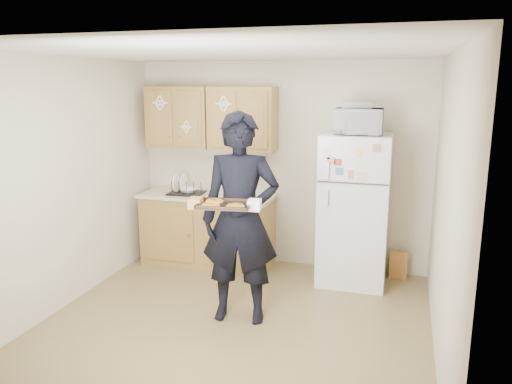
% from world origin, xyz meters
% --- Properties ---
extents(floor, '(3.60, 3.60, 0.00)m').
position_xyz_m(floor, '(0.00, 0.00, 0.00)').
color(floor, brown).
rests_on(floor, ground).
extents(ceiling, '(3.60, 3.60, 0.00)m').
position_xyz_m(ceiling, '(0.00, 0.00, 2.50)').
color(ceiling, silver).
rests_on(ceiling, wall_back).
extents(wall_back, '(3.60, 0.04, 2.50)m').
position_xyz_m(wall_back, '(0.00, 1.80, 1.25)').
color(wall_back, beige).
rests_on(wall_back, floor).
extents(wall_front, '(3.60, 0.04, 2.50)m').
position_xyz_m(wall_front, '(0.00, -1.80, 1.25)').
color(wall_front, beige).
rests_on(wall_front, floor).
extents(wall_left, '(0.04, 3.60, 2.50)m').
position_xyz_m(wall_left, '(-1.80, 0.00, 1.25)').
color(wall_left, beige).
rests_on(wall_left, floor).
extents(wall_right, '(0.04, 3.60, 2.50)m').
position_xyz_m(wall_right, '(1.80, 0.00, 1.25)').
color(wall_right, beige).
rests_on(wall_right, floor).
extents(refrigerator, '(0.75, 0.70, 1.70)m').
position_xyz_m(refrigerator, '(0.95, 1.43, 0.85)').
color(refrigerator, silver).
rests_on(refrigerator, floor).
extents(base_cabinet, '(1.60, 0.60, 0.86)m').
position_xyz_m(base_cabinet, '(-0.85, 1.48, 0.43)').
color(base_cabinet, brown).
rests_on(base_cabinet, floor).
extents(countertop, '(1.64, 0.64, 0.04)m').
position_xyz_m(countertop, '(-0.85, 1.48, 0.88)').
color(countertop, '#C3B296').
rests_on(countertop, base_cabinet).
extents(upper_cab_left, '(0.80, 0.33, 0.75)m').
position_xyz_m(upper_cab_left, '(-1.25, 1.61, 1.83)').
color(upper_cab_left, brown).
rests_on(upper_cab_left, wall_back).
extents(upper_cab_right, '(0.80, 0.33, 0.75)m').
position_xyz_m(upper_cab_right, '(-0.43, 1.61, 1.83)').
color(upper_cab_right, brown).
rests_on(upper_cab_right, wall_back).
extents(cereal_box, '(0.20, 0.07, 0.32)m').
position_xyz_m(cereal_box, '(1.47, 1.67, 0.16)').
color(cereal_box, gold).
rests_on(cereal_box, floor).
extents(person, '(0.79, 0.58, 2.00)m').
position_xyz_m(person, '(0.02, 0.17, 1.00)').
color(person, black).
rests_on(person, floor).
extents(baking_tray, '(0.51, 0.41, 0.04)m').
position_xyz_m(baking_tray, '(-0.03, -0.12, 1.20)').
color(baking_tray, black).
rests_on(baking_tray, person).
extents(pizza_front_left, '(0.16, 0.16, 0.02)m').
position_xyz_m(pizza_front_left, '(-0.12, -0.22, 1.22)').
color(pizza_front_left, orange).
rests_on(pizza_front_left, baking_tray).
extents(pizza_front_right, '(0.16, 0.16, 0.02)m').
position_xyz_m(pizza_front_right, '(0.09, -0.18, 1.22)').
color(pizza_front_right, orange).
rests_on(pizza_front_right, baking_tray).
extents(pizza_back_left, '(0.16, 0.16, 0.02)m').
position_xyz_m(pizza_back_left, '(-0.14, -0.06, 1.22)').
color(pizza_back_left, orange).
rests_on(pizza_back_left, baking_tray).
extents(microwave, '(0.51, 0.35, 0.28)m').
position_xyz_m(microwave, '(0.96, 1.38, 1.84)').
color(microwave, silver).
rests_on(microwave, refrigerator).
extents(foil_pan, '(0.34, 0.26, 0.07)m').
position_xyz_m(foil_pan, '(0.93, 1.41, 2.01)').
color(foil_pan, '#A9A9B0').
rests_on(foil_pan, microwave).
extents(dish_rack, '(0.45, 0.35, 0.17)m').
position_xyz_m(dish_rack, '(-1.10, 1.42, 0.98)').
color(dish_rack, black).
rests_on(dish_rack, countertop).
extents(bowl, '(0.23, 0.23, 0.05)m').
position_xyz_m(bowl, '(-1.07, 1.42, 0.94)').
color(bowl, white).
rests_on(bowl, dish_rack).
extents(soap_bottle, '(0.11, 0.11, 0.20)m').
position_xyz_m(soap_bottle, '(-0.15, 1.39, 1.00)').
color(soap_bottle, silver).
rests_on(soap_bottle, countertop).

